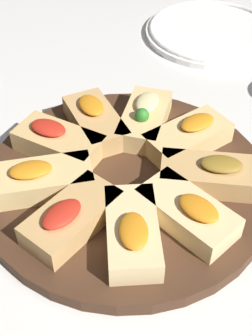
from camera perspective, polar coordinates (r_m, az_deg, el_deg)
name	(u,v)px	position (r m, az deg, el deg)	size (l,w,h in m)	color
ground_plane	(126,187)	(0.57, 0.00, -2.28)	(3.00, 3.00, 0.00)	silver
serving_board	(126,182)	(0.57, 0.00, -1.66)	(0.35, 0.35, 0.02)	#422819
focaccia_slice_0	(132,232)	(0.48, 0.79, -7.77)	(0.12, 0.11, 0.04)	#E5C689
focaccia_slice_1	(188,212)	(0.51, 7.55, -5.39)	(0.07, 0.12, 0.04)	#E5C689
focaccia_slice_2	(209,174)	(0.55, 10.03, -0.74)	(0.10, 0.12, 0.04)	tan
focaccia_slice_3	(188,137)	(0.60, 7.61, 3.80)	(0.12, 0.08, 0.04)	#DBB775
focaccia_slice_4	(145,118)	(0.62, 2.29, 6.07)	(0.12, 0.09, 0.04)	#DBB775
focaccia_slice_5	(95,121)	(0.62, -3.77, 5.73)	(0.10, 0.12, 0.04)	tan
focaccia_slice_6	(58,142)	(0.59, -8.27, 3.21)	(0.07, 0.12, 0.04)	tan
focaccia_slice_7	(44,179)	(0.54, -10.00, -1.34)	(0.12, 0.11, 0.04)	#DBB775
focaccia_slice_8	(69,216)	(0.50, -7.00, -5.80)	(0.11, 0.06, 0.04)	tan
plate_left	(213,31)	(0.89, 10.53, 16.05)	(0.24, 0.24, 0.02)	white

